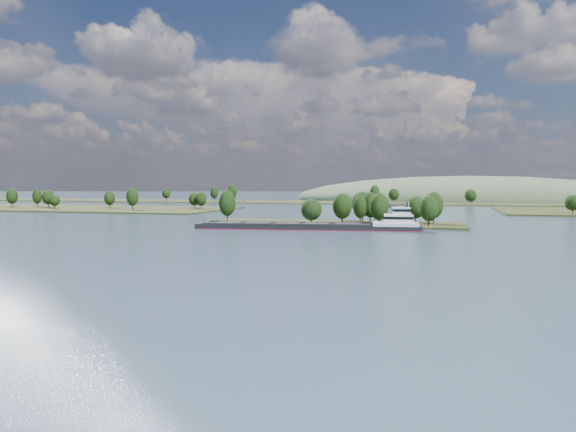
% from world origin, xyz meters
% --- Properties ---
extents(ground, '(1800.00, 1800.00, 0.00)m').
position_xyz_m(ground, '(0.00, 120.00, 0.00)').
color(ground, '#3A5464').
rests_on(ground, ground).
extents(tree_island, '(100.00, 31.15, 13.77)m').
position_xyz_m(tree_island, '(6.62, 179.75, 4.10)').
color(tree_island, '#282E14').
rests_on(tree_island, ground).
extents(left_bank, '(300.00, 80.00, 14.68)m').
position_xyz_m(left_bank, '(-229.16, 260.04, 0.86)').
color(left_bank, '#282E14').
rests_on(left_bank, ground).
extents(back_shoreline, '(900.00, 60.00, 15.49)m').
position_xyz_m(back_shoreline, '(8.96, 399.70, 0.72)').
color(back_shoreline, '#282E14').
rests_on(back_shoreline, ground).
extents(hill_west, '(320.00, 160.00, 44.00)m').
position_xyz_m(hill_west, '(60.00, 500.00, 0.00)').
color(hill_west, '#43573C').
rests_on(hill_west, ground).
extents(cargo_barge, '(78.19, 18.85, 10.50)m').
position_xyz_m(cargo_barge, '(1.44, 155.55, 1.32)').
color(cargo_barge, black).
rests_on(cargo_barge, ground).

